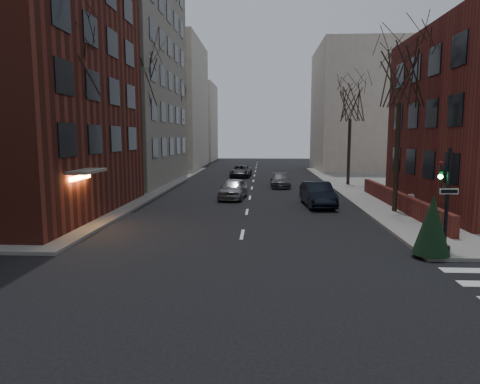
% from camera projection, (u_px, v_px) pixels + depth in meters
% --- Properties ---
extents(ground, '(160.00, 160.00, 0.00)m').
position_uv_depth(ground, '(212.00, 379.00, 8.14)').
color(ground, black).
rests_on(ground, ground).
extents(building_left_tan, '(18.00, 18.00, 28.00)m').
position_uv_depth(building_left_tan, '(76.00, 37.00, 40.86)').
color(building_left_tan, gray).
rests_on(building_left_tan, ground).
extents(low_wall_right, '(0.35, 16.00, 1.00)m').
position_uv_depth(low_wall_right, '(398.00, 200.00, 26.38)').
color(low_wall_right, '#5A221A').
rests_on(low_wall_right, sidewalk_far_right).
extents(building_distant_la, '(14.00, 16.00, 18.00)m').
position_uv_depth(building_distant_la, '(153.00, 105.00, 62.20)').
color(building_distant_la, beige).
rests_on(building_distant_la, ground).
extents(building_distant_ra, '(14.00, 14.00, 16.00)m').
position_uv_depth(building_distant_ra, '(371.00, 109.00, 55.81)').
color(building_distant_ra, beige).
rests_on(building_distant_ra, ground).
extents(building_distant_lb, '(10.00, 12.00, 14.00)m').
position_uv_depth(building_distant_lb, '(188.00, 123.00, 79.19)').
color(building_distant_lb, beige).
rests_on(building_distant_lb, ground).
extents(traffic_signal, '(0.76, 0.44, 4.00)m').
position_uv_depth(traffic_signal, '(445.00, 206.00, 16.38)').
color(traffic_signal, black).
rests_on(traffic_signal, sidewalk_far_right).
extents(tree_left_a, '(4.18, 4.18, 10.26)m').
position_uv_depth(tree_left_a, '(69.00, 58.00, 21.35)').
color(tree_left_a, '#2D231C').
rests_on(tree_left_a, sidewalk_far_left).
extents(tree_left_b, '(4.40, 4.40, 10.80)m').
position_uv_depth(tree_left_b, '(138.00, 80.00, 33.17)').
color(tree_left_b, '#2D231C').
rests_on(tree_left_b, sidewalk_far_left).
extents(tree_left_c, '(3.96, 3.96, 9.72)m').
position_uv_depth(tree_left_c, '(175.00, 104.00, 47.15)').
color(tree_left_c, '#2D231C').
rests_on(tree_left_c, sidewalk_far_left).
extents(tree_right_a, '(3.96, 3.96, 9.72)m').
position_uv_depth(tree_right_a, '(401.00, 75.00, 24.45)').
color(tree_right_a, '#2D231C').
rests_on(tree_right_a, sidewalk_far_right).
extents(tree_right_b, '(3.74, 3.74, 9.18)m').
position_uv_depth(tree_right_b, '(351.00, 102.00, 38.37)').
color(tree_right_b, '#2D231C').
rests_on(tree_right_b, sidewalk_far_right).
extents(streetlamp_near, '(0.36, 0.36, 6.28)m').
position_uv_depth(streetlamp_near, '(132.00, 141.00, 29.79)').
color(streetlamp_near, black).
rests_on(streetlamp_near, sidewalk_far_left).
extents(streetlamp_far, '(0.36, 0.36, 6.28)m').
position_uv_depth(streetlamp_far, '(184.00, 139.00, 49.60)').
color(streetlamp_far, black).
rests_on(streetlamp_far, sidewalk_far_left).
extents(parked_sedan, '(2.02, 4.90, 1.58)m').
position_uv_depth(parked_sedan, '(318.00, 194.00, 27.93)').
color(parked_sedan, black).
rests_on(parked_sedan, ground).
extents(car_lane_silver, '(2.17, 4.51, 1.48)m').
position_uv_depth(car_lane_silver, '(233.00, 189.00, 31.33)').
color(car_lane_silver, gray).
rests_on(car_lane_silver, ground).
extents(car_lane_gray, '(1.76, 4.25, 1.23)m').
position_uv_depth(car_lane_gray, '(280.00, 180.00, 38.38)').
color(car_lane_gray, '#444348').
rests_on(car_lane_gray, ground).
extents(car_lane_far, '(2.42, 4.84, 1.32)m').
position_uv_depth(car_lane_far, '(241.00, 171.00, 47.90)').
color(car_lane_far, '#38383D').
rests_on(car_lane_far, ground).
extents(sandwich_board, '(0.37, 0.52, 0.83)m').
position_uv_depth(sandwich_board, '(411.00, 201.00, 26.66)').
color(sandwich_board, white).
rests_on(sandwich_board, sidewalk_far_right).
extents(evergreen_shrub, '(1.55, 1.55, 2.27)m').
position_uv_depth(evergreen_shrub, '(432.00, 225.00, 16.01)').
color(evergreen_shrub, '#163217').
rests_on(evergreen_shrub, sidewalk_far_right).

